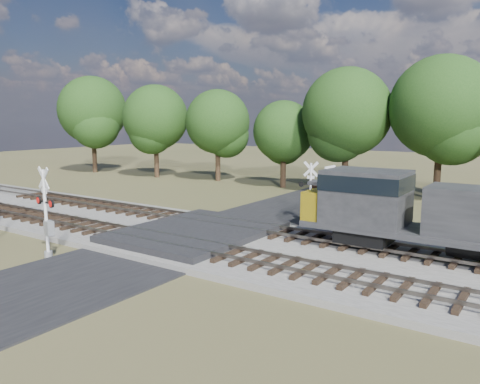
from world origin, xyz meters
The scene contains 10 objects.
ground centered at (0.00, 0.00, 0.00)m, with size 160.00×160.00×0.00m, color #464826.
ballast_bed centered at (10.00, 0.50, 0.15)m, with size 140.00×10.00×0.30m, color gray.
road centered at (0.00, 0.00, 0.04)m, with size 7.00×60.00×0.08m, color black.
crossing_panel centered at (0.00, 0.50, 0.32)m, with size 7.00×9.00×0.62m, color #262628.
track_near centered at (3.12, -2.00, 0.41)m, with size 140.00×2.60×0.33m.
track_far centered at (3.12, 3.00, 0.41)m, with size 140.00×2.60×0.33m.
crossing_signal_near centered at (-3.62, -6.30, 1.85)m, with size 1.78×0.46×4.44m.
crossing_signal_far centered at (3.23, 8.04, 1.66)m, with size 1.61×0.39×4.00m.
equipment_shed centered at (6.62, 7.66, 1.54)m, with size 4.60×4.60×3.04m.
treeline centered at (2.09, 20.50, 6.73)m, with size 82.09×10.28×11.99m.
Camera 1 is at (16.34, -19.20, 6.63)m, focal length 35.00 mm.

